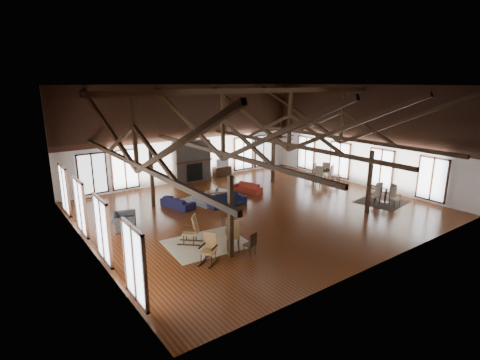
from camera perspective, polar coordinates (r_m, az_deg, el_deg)
floor at (r=18.72m, az=2.67°, el=-4.47°), size 16.00×16.00×0.00m
ceiling at (r=17.67m, az=2.90°, el=14.22°), size 16.00×14.00×0.02m
wall_back at (r=23.76m, az=-7.85°, el=7.00°), size 16.00×0.02×6.00m
wall_front at (r=13.34m, az=21.82°, el=-0.06°), size 16.00×0.02×6.00m
wall_left at (r=14.49m, az=-22.83°, el=0.96°), size 0.02×14.00×6.00m
wall_right at (r=23.72m, az=18.19°, el=6.39°), size 0.02×14.00×6.00m
roof_truss at (r=17.80m, az=2.82°, el=7.86°), size 15.60×14.07×3.14m
post_grid at (r=18.27m, az=2.72°, el=0.05°), size 8.16×7.16×3.05m
fireplace at (r=23.77m, az=-7.33°, el=2.83°), size 2.50×0.69×2.60m
ceiling_fan at (r=17.40m, az=6.17°, el=6.65°), size 1.60×1.60×0.75m
sofa_navy_front at (r=19.18m, az=-1.96°, el=-3.08°), size 2.00×0.85×0.58m
sofa_navy_left at (r=19.14m, az=-9.47°, el=-3.36°), size 2.00×1.22×0.55m
sofa_orange at (r=21.47m, az=1.07°, el=-1.19°), size 1.89×1.21×0.51m
coffee_table at (r=20.34m, az=-3.67°, el=-1.84°), size 1.18×0.82×0.41m
vase at (r=20.30m, az=-3.57°, el=-1.45°), size 0.22×0.22×0.18m
armchair at (r=16.88m, az=-17.20°, el=-6.08°), size 1.35×1.27×0.70m
side_table_lamp at (r=17.61m, az=-20.43°, el=-5.31°), size 0.42×0.42×1.06m
rocking_chair_a at (r=14.81m, az=-7.25°, el=-7.61°), size 1.01×0.98×1.19m
rocking_chair_b at (r=14.32m, az=-1.06°, el=-8.37°), size 0.88×1.01×1.15m
rocking_chair_c at (r=13.40m, az=-4.68°, el=-10.24°), size 0.95×0.86×1.10m
side_chair_a at (r=16.43m, az=-2.10°, el=-5.01°), size 0.62×0.62×1.05m
side_chair_b at (r=13.78m, az=1.78°, el=-9.48°), size 0.46×0.46×0.88m
cafe_table_near at (r=20.99m, az=21.29°, el=-2.00°), size 1.85×1.85×0.95m
cafe_table_far at (r=24.17m, az=12.50°, el=1.02°), size 2.17×2.17×1.12m
cup_near at (r=20.86m, az=21.42°, el=-1.38°), size 0.15×0.15×0.09m
cup_far at (r=24.08m, az=12.77°, el=1.68°), size 0.17×0.17×0.10m
tv_console at (r=25.20m, az=-2.74°, el=1.34°), size 1.24×0.47×0.62m
television at (r=25.05m, az=-2.82°, el=2.67°), size 1.02×0.23×0.58m
rug_tan at (r=14.96m, az=-5.10°, el=-9.62°), size 3.25×2.64×0.01m
rug_navy at (r=20.55m, az=-4.04°, el=-2.70°), size 3.33×2.72×0.01m
rug_dark at (r=21.21m, az=20.79°, el=-3.09°), size 2.68×2.50×0.01m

